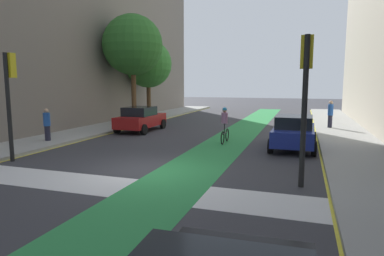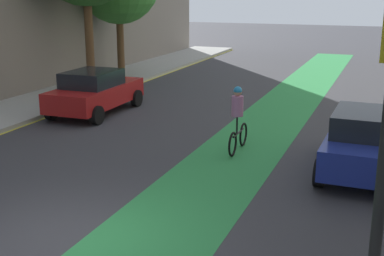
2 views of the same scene
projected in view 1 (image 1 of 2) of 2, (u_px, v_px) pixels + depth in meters
The scene contains 14 objects.
ground_plane at pixel (147, 170), 11.90m from camera, with size 120.00×120.00×0.00m, color #38383D.
bike_lane_paint at pixel (185, 174), 11.44m from camera, with size 2.40×60.00×0.01m, color #2D8C47.
crosswalk_band at pixel (117, 187), 10.01m from camera, with size 12.00×1.80×0.01m, color silver.
curb_stripe_left at pixel (15, 158), 13.78m from camera, with size 0.16×60.00×0.01m, color yellow.
curb_stripe_right at pixel (328, 187), 10.01m from camera, with size 0.16×60.00×0.01m, color yellow.
traffic_signal_near_right at pixel (306, 82), 9.72m from camera, with size 0.35×0.52×4.44m.
traffic_signal_near_left at pixel (10, 86), 13.00m from camera, with size 0.35×0.52×4.23m.
car_red_left_far at pixel (141, 119), 21.55m from camera, with size 2.06×4.22×1.57m.
car_blue_right_far at pixel (294, 132), 15.72m from camera, with size 2.08×4.23×1.57m.
cyclist_in_lane at pixel (225, 124), 17.17m from camera, with size 0.32×1.73×1.86m.
pedestrian_sidewalk_right_a at pixel (330, 114), 22.07m from camera, with size 0.34×0.34×1.77m.
pedestrian_sidewalk_left_a at pixel (47, 124), 17.09m from camera, with size 0.34×0.34×1.65m.
street_tree_near at pixel (148, 64), 28.73m from camera, with size 4.06×4.06×6.59m.
street_tree_far at pixel (133, 45), 24.83m from camera, with size 4.46×4.46×7.97m.
Camera 1 is at (5.20, -10.48, 3.08)m, focal length 31.36 mm.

